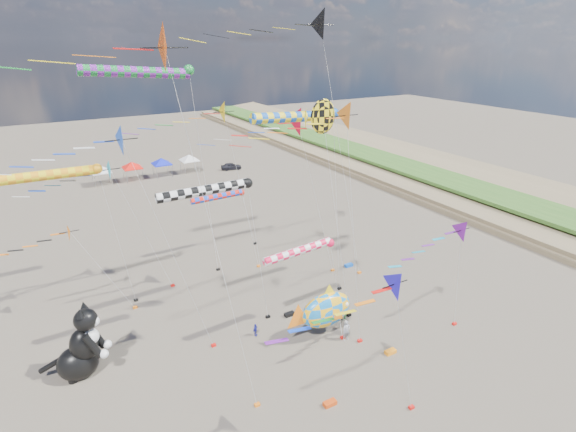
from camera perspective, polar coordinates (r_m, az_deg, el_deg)
The scene contains 29 objects.
ground at distance 32.13m, azimuth 8.76°, elevation -23.65°, with size 260.00×260.00×0.00m, color brown.
delta_kite_0 at distance 29.31m, azimuth -19.51°, elevation 8.77°, with size 10.38×2.15×18.17m.
delta_kite_1 at distance 38.41m, azimuth 4.28°, elevation 22.88°, with size 15.93×2.84×25.25m.
delta_kite_2 at distance 39.96m, azimuth 1.26°, elevation 11.90°, with size 12.47×2.77×17.55m.
delta_kite_3 at distance 35.22m, azimuth 18.87°, elevation -2.14°, with size 8.89×1.87×10.50m.
delta_kite_4 at distance 40.58m, azimuth -22.70°, elevation 5.17°, with size 10.70×1.93×13.67m.
delta_kite_5 at distance 39.83m, azimuth -28.09°, elevation -3.35°, with size 10.72×1.70×8.85m.
delta_kite_6 at distance 41.63m, azimuth -8.96°, elevation 12.71°, with size 11.01×2.21×17.85m.
delta_kite_7 at distance 28.67m, azimuth 5.83°, elevation 11.64°, with size 10.03×2.07×19.16m.
delta_kite_8 at distance 21.47m, azimuth -18.53°, elevation 18.95°, with size 14.07×2.49×23.64m.
delta_kite_9 at distance 24.29m, azimuth 9.87°, elevation -9.49°, with size 10.70×1.91×11.60m.
windsock_0 at distance 35.95m, azimuth 1.40°, elevation 12.43°, with size 9.15×0.88×17.46m.
windsock_1 at distance 39.32m, azimuth -27.74°, elevation 4.62°, with size 9.06×0.84×13.33m.
windsock_2 at distance 49.42m, azimuth -8.62°, elevation 2.45°, with size 7.51×0.71×7.06m.
windsock_3 at distance 40.90m, azimuth -18.03°, elevation 16.94°, with size 10.65×0.95×20.59m.
windsock_4 at distance 33.00m, azimuth -9.95°, elevation 3.23°, with size 8.60×0.77×12.92m.
windsock_5 at distance 35.03m, azimuth 1.81°, elevation -4.41°, with size 7.72×0.70×7.73m.
angelfish_kite at distance 34.56m, azimuth 4.19°, elevation 12.22°, with size 3.74×3.02×18.54m.
cat_inflatable at distance 35.97m, azimuth -25.06°, elevation -14.12°, with size 4.30×2.15×5.80m, color black, non-canonical shape.
fish_inflatable at distance 36.76m, azimuth 4.82°, elevation -11.78°, with size 5.95×2.10×4.78m.
person_adult at distance 37.43m, azimuth 7.41°, elevation -14.21°, with size 0.65×0.43×1.79m, color gray.
child_green at distance 39.87m, azimuth 7.27°, elevation -12.20°, with size 0.60×0.47×1.23m, color #228137.
child_blue at distance 37.88m, azimuth -4.16°, elevation -14.22°, with size 0.65×0.27×1.10m, color #22259A.
kite_bag_0 at distance 32.41m, azimuth 5.33°, elevation -22.59°, with size 0.90×0.44×0.30m, color #D2410E.
kite_bag_1 at distance 48.62m, azimuth 7.72°, elevation -6.21°, with size 0.90×0.44×0.30m, color blue.
kite_bag_2 at distance 37.09m, azimuth 12.87°, elevation -16.46°, with size 0.90×0.44×0.30m, color orange.
kite_bag_3 at distance 40.33m, azimuth 0.18°, elevation -12.37°, with size 0.90×0.44×0.30m, color black.
tent_row at distance 81.19m, azimuth -17.52°, elevation 6.71°, with size 19.20×4.20×3.80m.
parked_car at distance 84.23m, azimuth -7.23°, elevation 6.29°, with size 1.51×3.75×1.28m, color #26262D.
Camera 1 is at (-15.04, -17.04, 22.71)m, focal length 28.00 mm.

